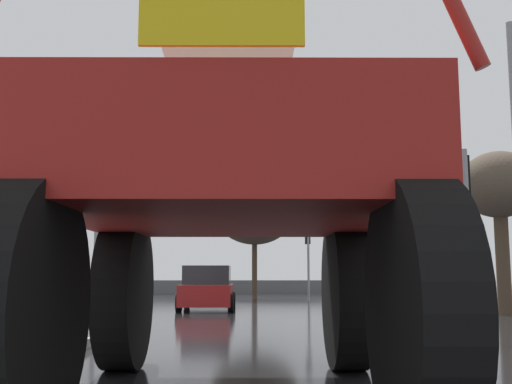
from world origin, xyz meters
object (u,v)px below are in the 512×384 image
oversize_sprayer (231,194)px  traffic_signal_near_left (24,203)px  streetlight_far_right (418,203)px  bare_tree_right (499,188)px  streetlight_far_left (101,185)px  sedan_ahead (208,289)px  traffic_signal_far_left (308,245)px  bare_tree_far_center (255,209)px  traffic_signal_near_right (463,201)px

oversize_sprayer → traffic_signal_near_left: oversize_sprayer is taller
streetlight_far_right → bare_tree_right: size_ratio=1.49×
traffic_signal_near_left → streetlight_far_left: 16.13m
traffic_signal_near_left → bare_tree_right: (12.02, 7.10, 1.35)m
sedan_ahead → oversize_sprayer: bearing=-175.4°
traffic_signal_far_left → oversize_sprayer: bearing=-98.2°
streetlight_far_right → bare_tree_right: streetlight_far_right is taller
streetlight_far_left → bare_tree_far_center: 8.38m
bare_tree_far_center → traffic_signal_near_right: bearing=-80.5°
streetlight_far_left → bare_tree_far_center: streetlight_far_left is taller
oversize_sprayer → traffic_signal_far_left: size_ratio=1.48×
traffic_signal_near_right → streetlight_far_right: 14.39m
oversize_sprayer → traffic_signal_far_left: 24.49m
streetlight_far_left → streetlight_far_right: (13.53, -1.85, -0.96)m
streetlight_far_left → bare_tree_right: (14.06, -8.68, -1.29)m
sedan_ahead → traffic_signal_near_right: bearing=-151.8°
sedan_ahead → bare_tree_far_center: bare_tree_far_center is taller
sedan_ahead → streetlight_far_left: streetlight_far_left is taller
traffic_signal_far_left → streetlight_far_left: streetlight_far_left is taller
traffic_signal_far_left → streetlight_far_right: size_ratio=0.49×
oversize_sprayer → bare_tree_right: bare_tree_right is taller
sedan_ahead → streetlight_far_left: size_ratio=0.44×
bare_tree_right → bare_tree_far_center: size_ratio=0.77×
traffic_signal_far_left → traffic_signal_near_right: bearing=-87.3°
traffic_signal_near_left → bare_tree_right: bearing=30.6°
traffic_signal_near_right → streetlight_far_left: streetlight_far_left is taller
traffic_signal_far_left → bare_tree_far_center: bearing=146.4°
oversize_sprayer → traffic_signal_near_right: bearing=-37.4°
oversize_sprayer → sedan_ahead: size_ratio=1.32×
traffic_signal_near_right → streetlight_far_left: 19.04m
oversize_sprayer → traffic_signal_near_left: (-3.93, 5.42, 0.52)m
bare_tree_right → bare_tree_far_center: bare_tree_far_center is taller
bare_tree_far_center → traffic_signal_far_left: bearing=-33.6°
traffic_signal_near_right → bare_tree_far_center: size_ratio=0.55×
traffic_signal_near_right → bare_tree_far_center: 20.90m
traffic_signal_near_right → bare_tree_right: (3.73, 7.10, 1.27)m
traffic_signal_near_left → streetlight_far_left: size_ratio=0.37×
oversize_sprayer → traffic_signal_near_right: (4.36, 5.42, 0.60)m
sedan_ahead → bare_tree_right: bare_tree_right is taller
oversize_sprayer → traffic_signal_far_left: (3.48, 24.23, 0.69)m
streetlight_far_left → traffic_signal_far_left: bearing=17.8°
traffic_signal_near_left → traffic_signal_far_left: traffic_signal_far_left is taller
traffic_signal_near_right → streetlight_far_right: size_ratio=0.48×
traffic_signal_far_left → bare_tree_far_center: size_ratio=0.57×
traffic_signal_near_right → bare_tree_right: 8.12m
sedan_ahead → traffic_signal_far_left: size_ratio=1.13×
traffic_signal_near_right → bare_tree_far_center: (-3.43, 20.52, 2.03)m
oversize_sprayer → bare_tree_far_center: size_ratio=0.84×
oversize_sprayer → traffic_signal_far_left: bearing=-6.8°
traffic_signal_near_left → oversize_sprayer: bearing=-54.0°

